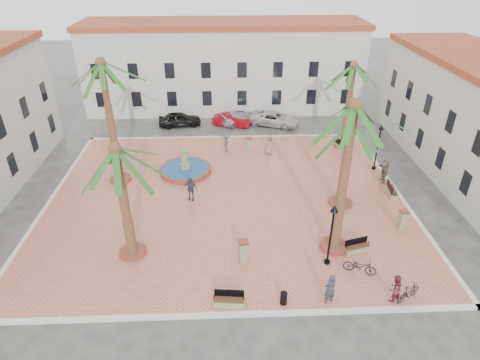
{
  "coord_description": "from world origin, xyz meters",
  "views": [
    {
      "loc": [
        -0.01,
        -25.15,
        16.3
      ],
      "look_at": [
        1.0,
        0.0,
        1.6
      ],
      "focal_mm": 30.0,
      "sensor_mm": 36.0,
      "label": 1
    }
  ],
  "objects_px": {
    "palm_sw": "(117,163)",
    "bench_s": "(229,301)",
    "bicycle_b": "(409,292)",
    "pedestrian_north": "(227,143)",
    "lamppost_e": "(379,140)",
    "litter_bin": "(284,298)",
    "bollard_se": "(243,251)",
    "bollard_e": "(402,219)",
    "bench_ne": "(342,147)",
    "cyclist_b": "(395,288)",
    "car_white": "(274,119)",
    "bicycle_a": "(360,266)",
    "car_black": "(180,119)",
    "palm_nw": "(103,76)",
    "palm_s": "(352,123)",
    "bench_se": "(357,248)",
    "bench_e": "(392,192)",
    "pedestrian_fountain_b": "(190,189)",
    "fountain": "(186,169)",
    "car_silver": "(242,118)",
    "car_red": "(232,120)",
    "pedestrian_east": "(384,171)",
    "pedestrian_fountain_a": "(269,145)",
    "palm_e": "(350,135)",
    "bollard_n": "(249,144)",
    "palm_ne": "(353,76)",
    "cyclist_a": "(330,289)",
    "lamppost_s": "(332,225)"
  },
  "relations": [
    {
      "from": "palm_sw",
      "to": "bench_s",
      "type": "bearing_deg",
      "value": -36.44
    },
    {
      "from": "bicycle_b",
      "to": "pedestrian_north",
      "type": "relative_size",
      "value": 0.97
    },
    {
      "from": "lamppost_e",
      "to": "litter_bin",
      "type": "relative_size",
      "value": 5.4
    },
    {
      "from": "bollard_se",
      "to": "bollard_e",
      "type": "relative_size",
      "value": 1.09
    },
    {
      "from": "bench_ne",
      "to": "litter_bin",
      "type": "relative_size",
      "value": 2.67
    },
    {
      "from": "cyclist_b",
      "to": "car_white",
      "type": "bearing_deg",
      "value": -106.18
    },
    {
      "from": "bicycle_a",
      "to": "car_black",
      "type": "height_order",
      "value": "car_black"
    },
    {
      "from": "palm_nw",
      "to": "palm_s",
      "type": "bearing_deg",
      "value": -30.63
    },
    {
      "from": "bench_s",
      "to": "car_black",
      "type": "distance_m",
      "value": 25.1
    },
    {
      "from": "bench_s",
      "to": "bicycle_a",
      "type": "xyz_separation_m",
      "value": [
        7.46,
        2.08,
        0.24
      ]
    },
    {
      "from": "bench_se",
      "to": "litter_bin",
      "type": "height_order",
      "value": "bench_se"
    },
    {
      "from": "bench_e",
      "to": "pedestrian_fountain_b",
      "type": "xyz_separation_m",
      "value": [
        -15.01,
        -0.05,
        0.66
      ]
    },
    {
      "from": "bench_ne",
      "to": "litter_bin",
      "type": "bearing_deg",
      "value": 139.83
    },
    {
      "from": "fountain",
      "to": "palm_s",
      "type": "bearing_deg",
      "value": -45.28
    },
    {
      "from": "bollard_e",
      "to": "car_silver",
      "type": "bearing_deg",
      "value": 117.04
    },
    {
      "from": "litter_bin",
      "to": "car_white",
      "type": "distance_m",
      "value": 24.64
    },
    {
      "from": "palm_nw",
      "to": "pedestrian_fountain_b",
      "type": "relative_size",
      "value": 5.31
    },
    {
      "from": "bollard_se",
      "to": "litter_bin",
      "type": "height_order",
      "value": "bollard_se"
    },
    {
      "from": "fountain",
      "to": "bench_ne",
      "type": "xyz_separation_m",
      "value": [
        13.97,
        3.71,
        -0.02
      ]
    },
    {
      "from": "car_white",
      "to": "car_red",
      "type": "bearing_deg",
      "value": 111.44
    },
    {
      "from": "bicycle_a",
      "to": "bollard_e",
      "type": "bearing_deg",
      "value": -23.11
    },
    {
      "from": "bollard_e",
      "to": "bench_s",
      "type": "bearing_deg",
      "value": -152.02
    },
    {
      "from": "bench_ne",
      "to": "bollard_se",
      "type": "height_order",
      "value": "bollard_se"
    },
    {
      "from": "pedestrian_east",
      "to": "bollard_se",
      "type": "bearing_deg",
      "value": -49.67
    },
    {
      "from": "bench_e",
      "to": "pedestrian_fountain_a",
      "type": "relative_size",
      "value": 0.99
    },
    {
      "from": "cyclist_b",
      "to": "pedestrian_east",
      "type": "relative_size",
      "value": 0.87
    },
    {
      "from": "bench_ne",
      "to": "car_red",
      "type": "height_order",
      "value": "car_red"
    },
    {
      "from": "car_silver",
      "to": "pedestrian_east",
      "type": "bearing_deg",
      "value": -163.16
    },
    {
      "from": "palm_e",
      "to": "bicycle_b",
      "type": "distance_m",
      "value": 10.46
    },
    {
      "from": "palm_sw",
      "to": "bicycle_a",
      "type": "xyz_separation_m",
      "value": [
        13.23,
        -2.17,
        -5.72
      ]
    },
    {
      "from": "palm_s",
      "to": "palm_e",
      "type": "relative_size",
      "value": 1.45
    },
    {
      "from": "pedestrian_north",
      "to": "pedestrian_east",
      "type": "height_order",
      "value": "pedestrian_east"
    },
    {
      "from": "litter_bin",
      "to": "car_white",
      "type": "xyz_separation_m",
      "value": [
        2.31,
        24.53,
        0.19
      ]
    },
    {
      "from": "pedestrian_fountain_b",
      "to": "bollard_n",
      "type": "bearing_deg",
      "value": 71.98
    },
    {
      "from": "bicycle_a",
      "to": "palm_sw",
      "type": "bearing_deg",
      "value": 102.41
    },
    {
      "from": "fountain",
      "to": "palm_ne",
      "type": "xyz_separation_m",
      "value": [
        14.28,
        4.41,
        6.35
      ]
    },
    {
      "from": "fountain",
      "to": "car_black",
      "type": "distance_m",
      "value": 10.42
    },
    {
      "from": "bench_e",
      "to": "bollard_n",
      "type": "relative_size",
      "value": 1.39
    },
    {
      "from": "palm_e",
      "to": "cyclist_a",
      "type": "bearing_deg",
      "value": -108.19
    },
    {
      "from": "cyclist_a",
      "to": "car_black",
      "type": "height_order",
      "value": "cyclist_a"
    },
    {
      "from": "bench_s",
      "to": "bench_se",
      "type": "xyz_separation_m",
      "value": [
        7.88,
        3.93,
        -0.0
      ]
    },
    {
      "from": "lamppost_s",
      "to": "pedestrian_east",
      "type": "relative_size",
      "value": 2.15
    },
    {
      "from": "pedestrian_north",
      "to": "car_red",
      "type": "xyz_separation_m",
      "value": [
        0.6,
        6.45,
        -0.38
      ]
    },
    {
      "from": "palm_e",
      "to": "bicycle_a",
      "type": "bearing_deg",
      "value": -96.06
    },
    {
      "from": "cyclist_a",
      "to": "pedestrian_north",
      "type": "bearing_deg",
      "value": -98.65
    },
    {
      "from": "cyclist_b",
      "to": "pedestrian_fountain_b",
      "type": "distance_m",
      "value": 15.19
    },
    {
      "from": "bench_ne",
      "to": "cyclist_a",
      "type": "bearing_deg",
      "value": 146.43
    },
    {
      "from": "lamppost_e",
      "to": "bicycle_b",
      "type": "xyz_separation_m",
      "value": [
        -2.99,
        -14.32,
        -2.15
      ]
    },
    {
      "from": "bicycle_a",
      "to": "pedestrian_east",
      "type": "relative_size",
      "value": 0.98
    },
    {
      "from": "bench_ne",
      "to": "bicycle_a",
      "type": "xyz_separation_m",
      "value": [
        -3.16,
        -15.95,
        0.21
      ]
    }
  ]
}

